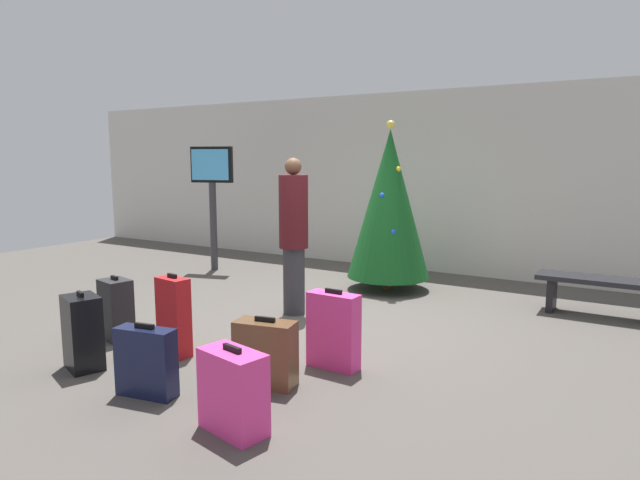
{
  "coord_description": "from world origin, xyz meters",
  "views": [
    {
      "loc": [
        3.28,
        -5.28,
        1.91
      ],
      "look_at": [
        -0.22,
        0.51,
        0.9
      ],
      "focal_mm": 30.79,
      "sensor_mm": 36.0,
      "label": 1
    }
  ],
  "objects_px": {
    "traveller_0": "(294,233)",
    "suitcase_6": "(233,392)",
    "suitcase_3": "(116,310)",
    "suitcase_2": "(333,331)",
    "holiday_tree": "(389,204)",
    "waiting_bench": "(601,288)",
    "suitcase_1": "(83,332)",
    "suitcase_0": "(174,317)",
    "flight_info_kiosk": "(212,187)",
    "suitcase_5": "(146,362)",
    "suitcase_4": "(265,353)"
  },
  "relations": [
    {
      "from": "suitcase_2",
      "to": "suitcase_0",
      "type": "bearing_deg",
      "value": -160.35
    },
    {
      "from": "suitcase_5",
      "to": "waiting_bench",
      "type": "bearing_deg",
      "value": 56.29
    },
    {
      "from": "suitcase_3",
      "to": "suitcase_4",
      "type": "bearing_deg",
      "value": -4.05
    },
    {
      "from": "waiting_bench",
      "to": "suitcase_5",
      "type": "relative_size",
      "value": 2.41
    },
    {
      "from": "holiday_tree",
      "to": "suitcase_3",
      "type": "xyz_separation_m",
      "value": [
        -1.53,
        -3.57,
        -0.93
      ]
    },
    {
      "from": "waiting_bench",
      "to": "traveller_0",
      "type": "height_order",
      "value": "traveller_0"
    },
    {
      "from": "waiting_bench",
      "to": "suitcase_1",
      "type": "bearing_deg",
      "value": -132.12
    },
    {
      "from": "suitcase_2",
      "to": "holiday_tree",
      "type": "bearing_deg",
      "value": 105.2
    },
    {
      "from": "suitcase_0",
      "to": "suitcase_5",
      "type": "relative_size",
      "value": 1.35
    },
    {
      "from": "flight_info_kiosk",
      "to": "suitcase_6",
      "type": "xyz_separation_m",
      "value": [
        4.0,
        -4.25,
        -1.14
      ]
    },
    {
      "from": "traveller_0",
      "to": "flight_info_kiosk",
      "type": "bearing_deg",
      "value": 150.15
    },
    {
      "from": "suitcase_4",
      "to": "suitcase_6",
      "type": "xyz_separation_m",
      "value": [
        0.29,
        -0.76,
        0.01
      ]
    },
    {
      "from": "traveller_0",
      "to": "suitcase_5",
      "type": "xyz_separation_m",
      "value": [
        0.31,
        -2.6,
        -0.73
      ]
    },
    {
      "from": "holiday_tree",
      "to": "suitcase_1",
      "type": "xyz_separation_m",
      "value": [
        -1.11,
        -4.27,
        -0.92
      ]
    },
    {
      "from": "suitcase_1",
      "to": "suitcase_6",
      "type": "distance_m",
      "value": 1.95
    },
    {
      "from": "holiday_tree",
      "to": "suitcase_0",
      "type": "bearing_deg",
      "value": -100.21
    },
    {
      "from": "suitcase_1",
      "to": "suitcase_2",
      "type": "bearing_deg",
      "value": 31.8
    },
    {
      "from": "waiting_bench",
      "to": "suitcase_3",
      "type": "height_order",
      "value": "suitcase_3"
    },
    {
      "from": "suitcase_0",
      "to": "suitcase_5",
      "type": "height_order",
      "value": "suitcase_0"
    },
    {
      "from": "waiting_bench",
      "to": "traveller_0",
      "type": "distance_m",
      "value": 3.78
    },
    {
      "from": "suitcase_3",
      "to": "suitcase_4",
      "type": "distance_m",
      "value": 2.08
    },
    {
      "from": "traveller_0",
      "to": "suitcase_3",
      "type": "relative_size",
      "value": 2.79
    },
    {
      "from": "suitcase_3",
      "to": "suitcase_6",
      "type": "bearing_deg",
      "value": -20.95
    },
    {
      "from": "suitcase_3",
      "to": "suitcase_5",
      "type": "relative_size",
      "value": 1.14
    },
    {
      "from": "holiday_tree",
      "to": "suitcase_4",
      "type": "distance_m",
      "value": 3.88
    },
    {
      "from": "holiday_tree",
      "to": "flight_info_kiosk",
      "type": "bearing_deg",
      "value": -175.95
    },
    {
      "from": "holiday_tree",
      "to": "suitcase_2",
      "type": "xyz_separation_m",
      "value": [
        0.83,
        -3.07,
        -0.91
      ]
    },
    {
      "from": "suitcase_6",
      "to": "holiday_tree",
      "type": "bearing_deg",
      "value": 100.52
    },
    {
      "from": "suitcase_2",
      "to": "suitcase_3",
      "type": "bearing_deg",
      "value": -168.07
    },
    {
      "from": "suitcase_0",
      "to": "suitcase_6",
      "type": "bearing_deg",
      "value": -30.6
    },
    {
      "from": "waiting_bench",
      "to": "suitcase_2",
      "type": "xyz_separation_m",
      "value": [
        -1.95,
        -3.1,
        -0.01
      ]
    },
    {
      "from": "traveller_0",
      "to": "suitcase_1",
      "type": "distance_m",
      "value": 2.66
    },
    {
      "from": "flight_info_kiosk",
      "to": "suitcase_4",
      "type": "relative_size",
      "value": 3.52
    },
    {
      "from": "holiday_tree",
      "to": "flight_info_kiosk",
      "type": "distance_m",
      "value": 3.19
    },
    {
      "from": "flight_info_kiosk",
      "to": "suitcase_0",
      "type": "distance_m",
      "value": 4.34
    },
    {
      "from": "suitcase_2",
      "to": "suitcase_4",
      "type": "distance_m",
      "value": 0.71
    },
    {
      "from": "suitcase_2",
      "to": "suitcase_5",
      "type": "relative_size",
      "value": 1.22
    },
    {
      "from": "flight_info_kiosk",
      "to": "suitcase_1",
      "type": "relative_size",
      "value": 2.93
    },
    {
      "from": "suitcase_6",
      "to": "suitcase_4",
      "type": "bearing_deg",
      "value": 110.74
    },
    {
      "from": "flight_info_kiosk",
      "to": "waiting_bench",
      "type": "height_order",
      "value": "flight_info_kiosk"
    },
    {
      "from": "traveller_0",
      "to": "suitcase_5",
      "type": "distance_m",
      "value": 2.72
    },
    {
      "from": "suitcase_0",
      "to": "suitcase_2",
      "type": "relative_size",
      "value": 1.1
    },
    {
      "from": "waiting_bench",
      "to": "suitcase_0",
      "type": "relative_size",
      "value": 1.79
    },
    {
      "from": "traveller_0",
      "to": "suitcase_6",
      "type": "bearing_deg",
      "value": -64.3
    },
    {
      "from": "suitcase_3",
      "to": "suitcase_6",
      "type": "distance_m",
      "value": 2.53
    },
    {
      "from": "waiting_bench",
      "to": "suitcase_1",
      "type": "xyz_separation_m",
      "value": [
        -3.9,
        -4.31,
        -0.02
      ]
    },
    {
      "from": "suitcase_1",
      "to": "suitcase_4",
      "type": "relative_size",
      "value": 1.2
    },
    {
      "from": "suitcase_3",
      "to": "suitcase_4",
      "type": "xyz_separation_m",
      "value": [
        2.07,
        -0.15,
        -0.04
      ]
    },
    {
      "from": "holiday_tree",
      "to": "suitcase_3",
      "type": "relative_size",
      "value": 3.56
    },
    {
      "from": "suitcase_3",
      "to": "waiting_bench",
      "type": "bearing_deg",
      "value": 39.84
    }
  ]
}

